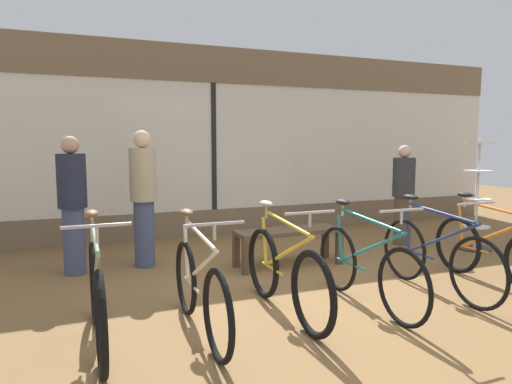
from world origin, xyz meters
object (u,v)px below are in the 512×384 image
(bicycle_center_left, at_px, (284,273))
(accessory_rack, at_px, (477,203))
(bicycle_left, at_px, (199,289))
(bicycle_center_right, at_px, (366,266))
(customer_by_window, at_px, (403,193))
(bicycle_far_left, at_px, (97,296))
(customer_near_rack, at_px, (143,195))
(customer_mid_floor, at_px, (73,202))
(bicycle_far_right, at_px, (491,251))
(bicycle_right, at_px, (436,256))
(display_bench, at_px, (288,236))

(bicycle_center_left, xyz_separation_m, accessory_rack, (3.78, 1.27, 0.30))
(bicycle_left, relative_size, accessory_rack, 1.01)
(bicycle_center_right, xyz_separation_m, customer_by_window, (2.15, 2.06, 0.42))
(bicycle_far_left, xyz_separation_m, accessory_rack, (5.44, 1.34, 0.29))
(bicycle_center_left, bearing_deg, customer_near_rack, 113.94)
(bicycle_far_left, distance_m, bicycle_center_left, 1.66)
(bicycle_far_left, height_order, customer_mid_floor, customer_mid_floor)
(bicycle_left, height_order, bicycle_far_right, bicycle_far_right)
(bicycle_far_right, bearing_deg, bicycle_left, -178.57)
(bicycle_right, relative_size, customer_mid_floor, 1.05)
(bicycle_center_left, relative_size, accessory_rack, 1.05)
(bicycle_right, bearing_deg, display_bench, 122.89)
(bicycle_right, relative_size, accessory_rack, 1.04)
(bicycle_center_left, distance_m, customer_by_window, 3.60)
(customer_mid_floor, bearing_deg, bicycle_far_right, -26.58)
(bicycle_far_left, bearing_deg, bicycle_right, 0.32)
(bicycle_right, bearing_deg, bicycle_left, -177.99)
(bicycle_far_left, relative_size, bicycle_far_right, 1.02)
(accessory_rack, distance_m, customer_mid_floor, 5.66)
(bicycle_center_left, xyz_separation_m, bicycle_right, (1.78, -0.04, 0.01))
(customer_near_rack, bearing_deg, bicycle_far_left, -107.17)
(customer_near_rack, bearing_deg, customer_by_window, -3.14)
(bicycle_far_right, distance_m, customer_by_window, 2.10)
(display_bench, bearing_deg, bicycle_center_left, -117.23)
(bicycle_far_left, bearing_deg, accessory_rack, 13.79)
(customer_near_rack, bearing_deg, accessory_rack, -10.76)
(bicycle_far_right, xyz_separation_m, display_bench, (-1.80, 1.55, 0.01))
(bicycle_far_right, xyz_separation_m, customer_near_rack, (-3.54, 2.23, 0.54))
(customer_near_rack, distance_m, customer_by_window, 3.96)
(display_bench, bearing_deg, bicycle_far_right, -40.88)
(bicycle_far_left, relative_size, bicycle_left, 1.02)
(bicycle_center_left, bearing_deg, bicycle_far_right, -1.07)
(bicycle_left, distance_m, bicycle_center_right, 1.69)
(customer_near_rack, distance_m, customer_mid_floor, 0.85)
(bicycle_left, bearing_deg, customer_near_rack, 92.86)
(bicycle_center_left, bearing_deg, bicycle_far_left, -177.92)
(bicycle_center_left, distance_m, display_bench, 1.69)
(customer_by_window, bearing_deg, bicycle_far_left, -156.48)
(bicycle_far_left, relative_size, accessory_rack, 1.03)
(bicycle_far_left, bearing_deg, bicycle_center_left, 2.08)
(accessory_rack, height_order, display_bench, accessory_rack)
(bicycle_left, xyz_separation_m, accessory_rack, (4.63, 1.41, 0.31))
(bicycle_far_left, relative_size, customer_mid_floor, 1.04)
(customer_by_window, bearing_deg, bicycle_left, -151.38)
(bicycle_far_right, height_order, customer_by_window, customer_by_window)
(customer_mid_floor, bearing_deg, customer_by_window, -2.21)
(bicycle_far_right, relative_size, customer_by_window, 1.09)
(accessory_rack, relative_size, customer_by_window, 1.09)
(bicycle_right, xyz_separation_m, bicycle_far_right, (0.80, -0.01, -0.02))
(bicycle_right, relative_size, bicycle_far_right, 1.03)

